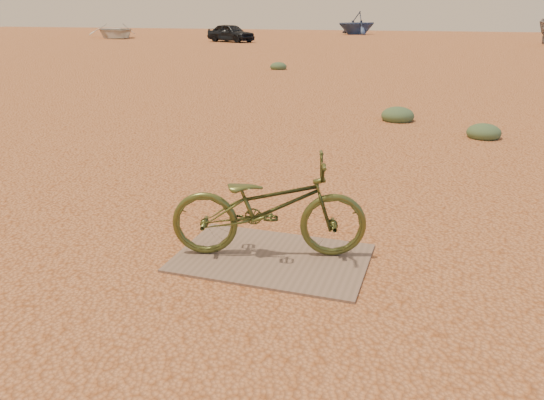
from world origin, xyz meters
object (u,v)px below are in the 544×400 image
(car, at_px, (231,33))
(boat_far_left, at_px, (357,23))
(plywood_board, at_px, (272,258))
(boat_near_left, at_px, (115,31))
(bicycle, at_px, (269,207))

(car, relative_size, boat_far_left, 0.92)
(plywood_board, relative_size, boat_near_left, 0.31)
(plywood_board, bearing_deg, car, 112.92)
(plywood_board, relative_size, car, 0.46)
(boat_far_left, bearing_deg, plywood_board, -36.88)
(bicycle, bearing_deg, plywood_board, -155.17)
(bicycle, distance_m, boat_far_left, 48.61)
(bicycle, height_order, car, car)
(car, relative_size, boat_near_left, 0.67)
(boat_near_left, bearing_deg, boat_far_left, -5.10)
(plywood_board, distance_m, boat_far_left, 48.68)
(plywood_board, bearing_deg, boat_far_left, 98.75)
(plywood_board, height_order, boat_far_left, boat_far_left)
(car, bearing_deg, boat_far_left, -1.06)
(plywood_board, bearing_deg, bicycle, 131.20)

